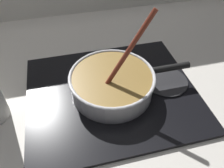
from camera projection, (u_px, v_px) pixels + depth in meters
ground at (81, 153)px, 0.63m from camera, size 2.40×1.60×0.04m
hob_plate at (112, 93)px, 0.76m from camera, size 0.56×0.48×0.01m
burner_ring at (112, 91)px, 0.75m from camera, size 0.17×0.17×0.01m
spare_burner at (166, 81)px, 0.79m from camera, size 0.15×0.15×0.01m
cooking_pan at (112, 83)px, 0.73m from camera, size 0.40×0.28×0.29m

